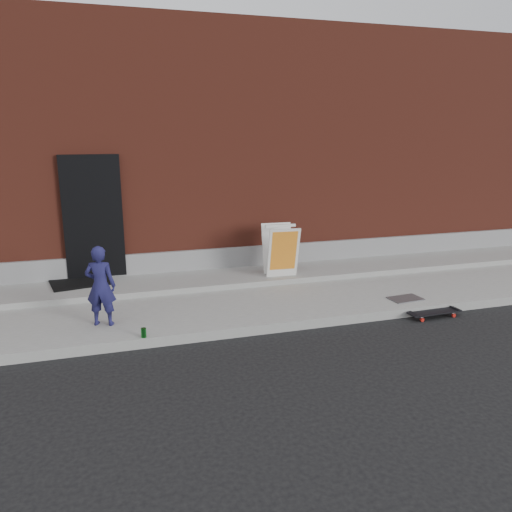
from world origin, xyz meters
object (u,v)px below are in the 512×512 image
object	(u,v)px
child	(101,286)
soda_can	(144,333)
skateboard	(434,313)
pizza_sign	(281,250)

from	to	relation	value
child	soda_can	bearing A→B (deg)	145.93
soda_can	skateboard	bearing A→B (deg)	-2.13
child	pizza_sign	bearing A→B (deg)	-139.60
child	skateboard	xyz separation A→B (m)	(5.11, -0.83, -0.66)
child	skateboard	world-z (taller)	child
skateboard	soda_can	world-z (taller)	soda_can
skateboard	soda_can	size ratio (longest dim) A/B	6.63
soda_can	child	bearing A→B (deg)	128.90
skateboard	pizza_sign	distance (m)	2.97
child	skateboard	size ratio (longest dim) A/B	1.34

